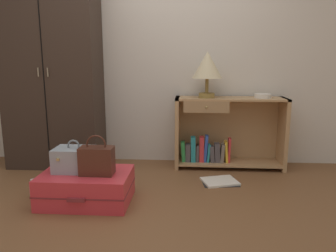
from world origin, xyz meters
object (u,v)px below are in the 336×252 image
object	(u,v)px
suitcase_large	(87,187)
open_book_on_floor	(220,181)
handbag	(97,160)
bottle	(34,189)
bookshelf	(224,134)
wardrobe	(53,71)
bowl	(263,96)
table_lamp	(207,66)
train_case	(74,159)

from	to	relation	value
suitcase_large	open_book_on_floor	bearing A→B (deg)	24.23
handbag	open_book_on_floor	world-z (taller)	handbag
suitcase_large	bottle	bearing A→B (deg)	173.66
bookshelf	bottle	size ratio (longest dim) A/B	7.23
wardrobe	bowl	size ratio (longest dim) A/B	11.80
table_lamp	open_book_on_floor	world-z (taller)	table_lamp
bookshelf	bowl	world-z (taller)	bowl
bookshelf	bottle	bearing A→B (deg)	-150.65
handbag	bowl	bearing A→B (deg)	34.08
bookshelf	train_case	world-z (taller)	bookshelf
bookshelf	table_lamp	bearing A→B (deg)	-170.72
bookshelf	suitcase_large	bearing A→B (deg)	-140.35
bowl	open_book_on_floor	size ratio (longest dim) A/B	0.46
bowl	train_case	distance (m)	2.03
bookshelf	bottle	world-z (taller)	bookshelf
suitcase_large	bowl	bearing A→B (deg)	31.41
table_lamp	train_case	bearing A→B (deg)	-140.08
table_lamp	handbag	xyz separation A→B (m)	(-0.93, -1.03, -0.73)
table_lamp	open_book_on_floor	xyz separation A→B (m)	(0.12, -0.47, -1.10)
bowl	train_case	world-z (taller)	bowl
train_case	handbag	world-z (taller)	handbag
suitcase_large	open_book_on_floor	world-z (taller)	suitcase_large
wardrobe	bottle	xyz separation A→B (m)	(0.15, -0.91, -0.98)
table_lamp	suitcase_large	size ratio (longest dim) A/B	0.66
open_book_on_floor	bowl	bearing A→B (deg)	45.12
wardrobe	bookshelf	distance (m)	2.00
train_case	table_lamp	bearing A→B (deg)	39.92
table_lamp	bowl	xyz separation A→B (m)	(0.60, 0.00, -0.31)
wardrobe	handbag	world-z (taller)	wardrobe
train_case	handbag	distance (m)	0.23
suitcase_large	handbag	world-z (taller)	handbag
open_book_on_floor	table_lamp	bearing A→B (deg)	104.56
suitcase_large	open_book_on_floor	distance (m)	1.28
bookshelf	handbag	distance (m)	1.56
bookshelf	handbag	size ratio (longest dim) A/B	3.60
bookshelf	open_book_on_floor	size ratio (longest dim) A/B	3.05
bottle	bookshelf	bearing A→B (deg)	29.35
open_book_on_floor	train_case	bearing A→B (deg)	-159.14
suitcase_large	bookshelf	bearing A→B (deg)	39.65
wardrobe	table_lamp	world-z (taller)	wardrobe
bowl	handbag	xyz separation A→B (m)	(-1.52, -1.03, -0.42)
bowl	bottle	size ratio (longest dim) A/B	1.09
bowl	bottle	world-z (taller)	bowl
table_lamp	bowl	size ratio (longest dim) A/B	2.72
bottle	train_case	bearing A→B (deg)	-2.29
train_case	bottle	size ratio (longest dim) A/B	1.95
handbag	open_book_on_floor	xyz separation A→B (m)	(1.05, 0.56, -0.37)
bookshelf	handbag	xyz separation A→B (m)	(-1.13, -1.06, 0.00)
suitcase_large	handbag	size ratio (longest dim) A/B	2.24
handbag	wardrobe	bearing A→B (deg)	126.74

